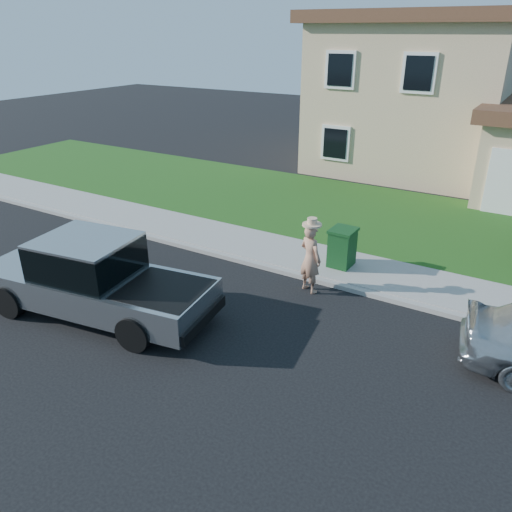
# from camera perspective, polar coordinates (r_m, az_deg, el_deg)

# --- Properties ---
(ground) EXTENTS (80.00, 80.00, 0.00)m
(ground) POSITION_cam_1_polar(r_m,az_deg,el_deg) (11.77, -5.28, -6.93)
(ground) COLOR black
(ground) RESTS_ON ground
(curb) EXTENTS (40.00, 0.20, 0.12)m
(curb) POSITION_cam_1_polar(r_m,az_deg,el_deg) (13.47, 5.44, -2.34)
(curb) COLOR gray
(curb) RESTS_ON ground
(sidewalk) EXTENTS (40.00, 2.00, 0.15)m
(sidewalk) POSITION_cam_1_polar(r_m,az_deg,el_deg) (14.37, 7.38, -0.59)
(sidewalk) COLOR gray
(sidewalk) RESTS_ON ground
(lawn) EXTENTS (40.00, 7.00, 0.10)m
(lawn) POSITION_cam_1_polar(r_m,az_deg,el_deg) (18.31, 13.20, 4.47)
(lawn) COLOR #1A3F12
(lawn) RESTS_ON ground
(house) EXTENTS (14.00, 11.30, 6.85)m
(house) POSITION_cam_1_polar(r_m,az_deg,el_deg) (25.03, 20.72, 16.22)
(house) COLOR tan
(house) RESTS_ON ground
(pickup_truck) EXTENTS (5.93, 2.73, 1.88)m
(pickup_truck) POSITION_cam_1_polar(r_m,az_deg,el_deg) (12.04, -18.01, -2.59)
(pickup_truck) COLOR black
(pickup_truck) RESTS_ON ground
(woman) EXTENTS (0.76, 0.63, 1.97)m
(woman) POSITION_cam_1_polar(r_m,az_deg,el_deg) (12.50, 6.24, -0.15)
(woman) COLOR tan
(woman) RESTS_ON ground
(trash_bin) EXTENTS (0.66, 0.76, 1.07)m
(trash_bin) POSITION_cam_1_polar(r_m,az_deg,el_deg) (13.83, 9.82, 1.02)
(trash_bin) COLOR #103E18
(trash_bin) RESTS_ON sidewalk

